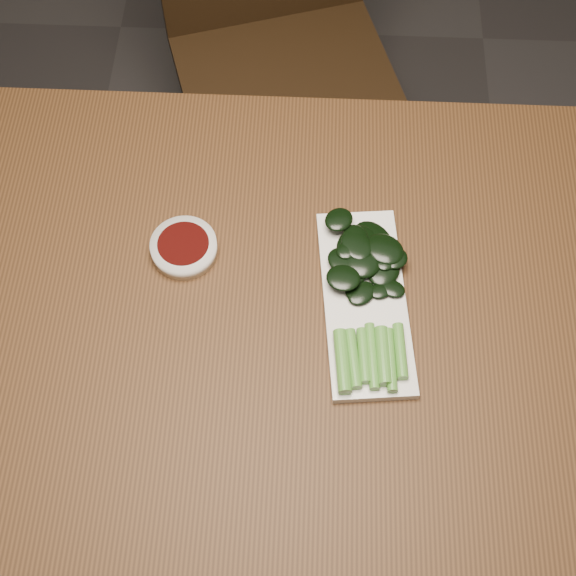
{
  "coord_description": "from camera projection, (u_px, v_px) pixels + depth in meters",
  "views": [
    {
      "loc": [
        0.04,
        -0.53,
        1.78
      ],
      "look_at": [
        0.02,
        0.03,
        0.76
      ],
      "focal_mm": 50.0,
      "sensor_mm": 36.0,
      "label": 1
    }
  ],
  "objects": [
    {
      "name": "serving_plate",
      "position": [
        365.0,
        301.0,
        1.15
      ],
      "size": [
        0.15,
        0.31,
        0.01
      ],
      "rotation": [
        0.0,
        0.0,
        0.1
      ],
      "color": "white",
      "rests_on": "table"
    },
    {
      "name": "chair_far",
      "position": [
        280.0,
        44.0,
        1.76
      ],
      "size": [
        0.58,
        0.58,
        0.89
      ],
      "rotation": [
        0.0,
        0.0,
        0.31
      ],
      "color": "black",
      "rests_on": "ground"
    },
    {
      "name": "gai_lan",
      "position": [
        367.0,
        285.0,
        1.15
      ],
      "size": [
        0.14,
        0.3,
        0.03
      ],
      "color": "#559B35",
      "rests_on": "serving_plate"
    },
    {
      "name": "sauce_bowl",
      "position": [
        184.0,
        248.0,
        1.19
      ],
      "size": [
        0.1,
        0.1,
        0.03
      ],
      "color": "white",
      "rests_on": "table"
    },
    {
      "name": "table",
      "position": [
        276.0,
        329.0,
        1.22
      ],
      "size": [
        1.4,
        0.8,
        0.75
      ],
      "color": "#492C14",
      "rests_on": "ground"
    },
    {
      "name": "ground",
      "position": [
        280.0,
        458.0,
        1.82
      ],
      "size": [
        6.0,
        6.0,
        0.0
      ],
      "primitive_type": "plane",
      "color": "#322F2F",
      "rests_on": "ground"
    }
  ]
}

